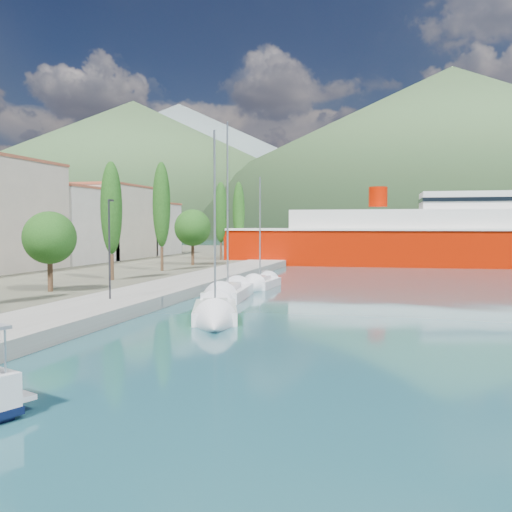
# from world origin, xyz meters

# --- Properties ---
(ground) EXTENTS (1400.00, 1400.00, 0.00)m
(ground) POSITION_xyz_m (0.00, 120.00, 0.00)
(ground) COLOR #1F5059
(quay) EXTENTS (5.00, 88.00, 0.80)m
(quay) POSITION_xyz_m (-9.00, 26.00, 0.40)
(quay) COLOR gray
(quay) RESTS_ON ground
(town_buildings) EXTENTS (9.20, 69.20, 11.30)m
(town_buildings) POSITION_xyz_m (-32.00, 36.91, 5.57)
(town_buildings) COLOR beige
(town_buildings) RESTS_ON land_strip
(tree_row) EXTENTS (4.25, 62.68, 11.10)m
(tree_row) POSITION_xyz_m (-15.37, 33.35, 5.95)
(tree_row) COLOR #47301E
(tree_row) RESTS_ON land_strip
(lamp_posts) EXTENTS (0.15, 45.22, 6.06)m
(lamp_posts) POSITION_xyz_m (-9.00, 14.40, 4.08)
(lamp_posts) COLOR #2D2D33
(lamp_posts) RESTS_ON quay
(sailboat_near) EXTENTS (4.71, 8.32, 11.47)m
(sailboat_near) POSITION_xyz_m (-1.45, 10.78, 0.31)
(sailboat_near) COLOR silver
(sailboat_near) RESTS_ON ground
(sailboat_mid) EXTENTS (3.35, 9.64, 13.60)m
(sailboat_mid) POSITION_xyz_m (-3.74, 19.20, 0.32)
(sailboat_mid) COLOR silver
(sailboat_mid) RESTS_ON ground
(sailboat_far) EXTENTS (2.54, 7.07, 10.25)m
(sailboat_far) POSITION_xyz_m (-3.55, 27.52, 0.29)
(sailboat_far) COLOR silver
(sailboat_far) RESTS_ON ground
(ferry) EXTENTS (56.49, 14.50, 11.12)m
(ferry) POSITION_xyz_m (12.86, 61.75, 3.38)
(ferry) COLOR #A61300
(ferry) RESTS_ON ground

